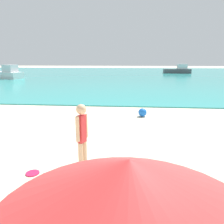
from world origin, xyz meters
TOP-DOWN VIEW (x-y plane):
  - water at (0.00, 44.22)m, footprint 160.00×60.00m
  - person_standing at (-0.53, 6.94)m, footprint 0.21×0.34m
  - frisbee at (-1.67, 6.91)m, footprint 0.30×0.30m
  - boat_near at (-16.51, 31.23)m, footprint 5.55×3.79m
  - boat_far at (8.96, 45.54)m, footprint 4.98×1.65m
  - beach_ball at (0.97, 12.28)m, footprint 0.37×0.37m
  - beach_umbrella at (0.50, 3.82)m, footprint 1.76×1.76m

SIDE VIEW (x-z plane):
  - frisbee at x=-1.67m, z-range 0.00..0.03m
  - water at x=0.00m, z-range 0.00..0.06m
  - beach_ball at x=0.97m, z-range 0.00..0.37m
  - boat_far at x=8.96m, z-range -0.20..1.49m
  - boat_near at x=-16.51m, z-range -0.22..1.59m
  - person_standing at x=-0.53m, z-range 0.11..1.70m
  - beach_umbrella at x=0.50m, z-range 0.76..2.68m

